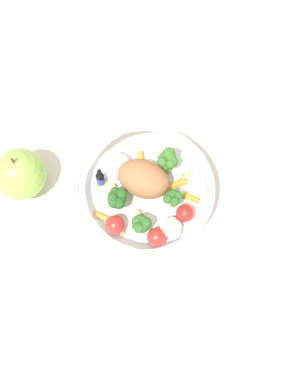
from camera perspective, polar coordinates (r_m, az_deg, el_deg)
name	(u,v)px	position (r m, az deg, el deg)	size (l,w,h in m)	color
ground_plane	(148,203)	(0.78, 0.52, -1.35)	(2.40, 2.40, 0.00)	silver
food_container	(144,191)	(0.76, -0.02, 0.07)	(0.22, 0.22, 0.07)	white
loose_apple	(20,174)	(0.78, -14.61, 2.08)	(0.08, 0.08, 0.10)	#8CB74C
folded_napkin	(280,259)	(0.78, 16.03, -7.68)	(0.11, 0.11, 0.01)	white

